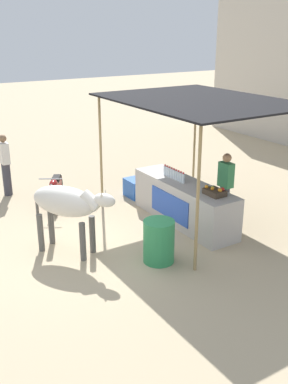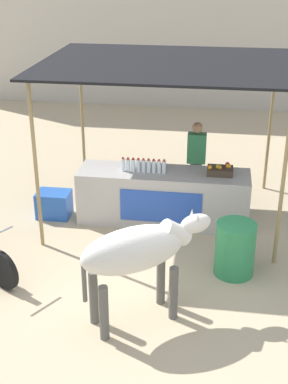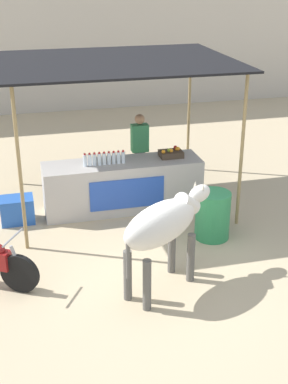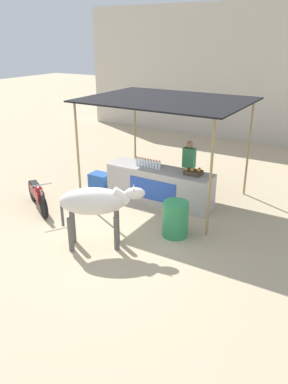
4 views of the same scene
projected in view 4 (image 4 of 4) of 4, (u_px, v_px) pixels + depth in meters
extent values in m
plane|color=tan|center=(114.00, 234.00, 8.84)|extent=(60.00, 60.00, 0.00)
cube|color=beige|center=(250.00, 75.00, 15.68)|extent=(16.00, 0.50, 5.62)
cube|color=#B2ADA8|center=(160.00, 185.00, 10.39)|extent=(3.00, 0.80, 0.96)
cube|color=#264CB2|center=(152.00, 190.00, 10.07)|extent=(1.40, 0.02, 0.58)
cube|color=black|center=(166.00, 100.00, 9.74)|extent=(4.20, 3.20, 0.04)
cylinder|color=#997F51|center=(78.00, 154.00, 10.03)|extent=(0.06, 0.06, 2.78)
cylinder|color=#997F51|center=(210.00, 180.00, 8.24)|extent=(0.06, 0.06, 2.78)
cylinder|color=#997F51|center=(135.00, 132.00, 12.31)|extent=(0.06, 0.06, 2.78)
cylinder|color=#997F51|center=(249.00, 148.00, 10.52)|extent=(0.06, 0.06, 2.78)
cylinder|color=silver|center=(137.00, 161.00, 10.46)|extent=(0.07, 0.07, 0.22)
cylinder|color=red|center=(137.00, 157.00, 10.41)|extent=(0.04, 0.04, 0.03)
cylinder|color=silver|center=(139.00, 162.00, 10.42)|extent=(0.07, 0.07, 0.22)
cylinder|color=red|center=(139.00, 158.00, 10.37)|extent=(0.04, 0.04, 0.03)
cylinder|color=silver|center=(142.00, 162.00, 10.37)|extent=(0.07, 0.07, 0.22)
cylinder|color=red|center=(142.00, 158.00, 10.32)|extent=(0.04, 0.04, 0.03)
cylinder|color=silver|center=(145.00, 163.00, 10.33)|extent=(0.07, 0.07, 0.22)
cylinder|color=red|center=(145.00, 159.00, 10.28)|extent=(0.04, 0.04, 0.03)
cylinder|color=silver|center=(148.00, 164.00, 10.29)|extent=(0.07, 0.07, 0.22)
cylinder|color=red|center=(148.00, 159.00, 10.24)|extent=(0.04, 0.04, 0.03)
cylinder|color=silver|center=(151.00, 164.00, 10.25)|extent=(0.07, 0.07, 0.22)
cylinder|color=red|center=(151.00, 160.00, 10.20)|extent=(0.04, 0.04, 0.03)
cylinder|color=silver|center=(154.00, 165.00, 10.20)|extent=(0.07, 0.07, 0.22)
cylinder|color=red|center=(154.00, 160.00, 10.15)|extent=(0.04, 0.04, 0.03)
cylinder|color=silver|center=(156.00, 165.00, 10.16)|extent=(0.07, 0.07, 0.22)
cylinder|color=red|center=(156.00, 161.00, 10.11)|extent=(0.04, 0.04, 0.03)
cylinder|color=silver|center=(159.00, 166.00, 10.12)|extent=(0.07, 0.07, 0.22)
cylinder|color=red|center=(159.00, 161.00, 10.07)|extent=(0.04, 0.04, 0.03)
cube|color=#3F3326|center=(193.00, 173.00, 9.76)|extent=(0.44, 0.32, 0.12)
sphere|color=orange|center=(198.00, 170.00, 9.68)|extent=(0.08, 0.08, 0.08)
sphere|color=orange|center=(186.00, 169.00, 9.75)|extent=(0.08, 0.08, 0.08)
sphere|color=orange|center=(199.00, 170.00, 9.67)|extent=(0.08, 0.08, 0.08)
sphere|color=#B21E19|center=(199.00, 169.00, 9.76)|extent=(0.08, 0.08, 0.08)
sphere|color=orange|center=(192.00, 170.00, 9.69)|extent=(0.08, 0.08, 0.08)
sphere|color=#8CB22D|center=(192.00, 169.00, 9.73)|extent=(0.08, 0.08, 0.08)
cylinder|color=#383842|center=(188.00, 182.00, 10.75)|extent=(0.22, 0.22, 0.88)
cube|color=#337F4C|center=(189.00, 158.00, 10.47)|extent=(0.34, 0.20, 0.56)
sphere|color=#A87A56|center=(190.00, 144.00, 10.32)|extent=(0.20, 0.20, 0.20)
cube|color=blue|center=(100.00, 181.00, 11.35)|extent=(0.60, 0.44, 0.48)
cylinder|color=#2D8C51|center=(175.00, 219.00, 8.61)|extent=(0.60, 0.60, 0.84)
ellipsoid|color=silver|center=(93.00, 201.00, 7.92)|extent=(1.45, 1.21, 0.60)
cylinder|color=#575551|center=(117.00, 226.00, 8.38)|extent=(0.12, 0.12, 0.78)
cylinder|color=#575551|center=(117.00, 233.00, 8.04)|extent=(0.12, 0.12, 0.78)
cylinder|color=#575551|center=(73.00, 227.00, 8.33)|extent=(0.12, 0.12, 0.78)
cylinder|color=#575551|center=(71.00, 235.00, 8.00)|extent=(0.12, 0.12, 0.78)
cylinder|color=silver|center=(121.00, 196.00, 7.91)|extent=(0.51, 0.45, 0.41)
ellipsoid|color=silver|center=(135.00, 193.00, 7.90)|extent=(0.49, 0.43, 0.26)
cone|color=beige|center=(134.00, 186.00, 7.91)|extent=(0.05, 0.05, 0.10)
cone|color=beige|center=(134.00, 188.00, 7.78)|extent=(0.05, 0.05, 0.10)
cylinder|color=#575551|center=(62.00, 213.00, 7.99)|extent=(0.06, 0.06, 0.60)
cylinder|color=black|center=(44.00, 207.00, 9.51)|extent=(0.56, 0.37, 0.60)
cylinder|color=black|center=(33.00, 191.00, 10.49)|extent=(0.56, 0.37, 0.60)
cube|color=maroon|center=(37.00, 192.00, 9.93)|extent=(0.87, 0.61, 0.28)
ellipsoid|color=maroon|center=(38.00, 189.00, 9.69)|extent=(0.41, 0.35, 0.20)
cube|color=black|center=(35.00, 184.00, 10.01)|extent=(0.47, 0.38, 0.10)
cylinder|color=#99999E|center=(41.00, 185.00, 9.33)|extent=(0.30, 0.49, 0.03)
cylinder|color=#99999E|center=(43.00, 199.00, 9.45)|extent=(0.20, 0.15, 0.49)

